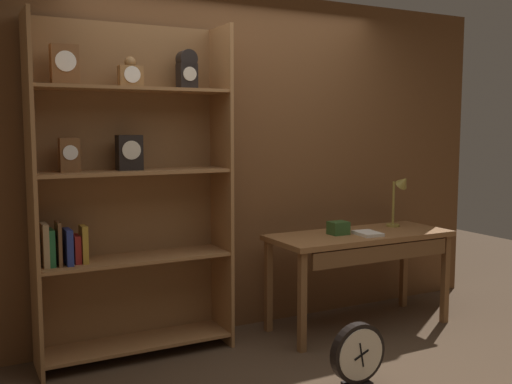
# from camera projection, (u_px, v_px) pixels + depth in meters

# --- Properties ---
(back_wood_panel) EXTENTS (4.80, 0.05, 2.60)m
(back_wood_panel) POSITION_uv_depth(u_px,v_px,m) (233.00, 163.00, 4.55)
(back_wood_panel) COLOR brown
(back_wood_panel) RESTS_ON ground
(bookshelf) EXTENTS (1.32, 0.37, 2.28)m
(bookshelf) POSITION_uv_depth(u_px,v_px,m) (127.00, 190.00, 3.98)
(bookshelf) COLOR #9E6B3D
(bookshelf) RESTS_ON ground
(workbench) EXTENTS (1.46, 0.59, 0.75)m
(workbench) POSITION_uv_depth(u_px,v_px,m) (362.00, 244.00, 4.58)
(workbench) COLOR brown
(workbench) RESTS_ON ground
(desk_lamp) EXTENTS (0.17, 0.18, 0.44)m
(desk_lamp) POSITION_uv_depth(u_px,v_px,m) (400.00, 192.00, 4.84)
(desk_lamp) COLOR olive
(desk_lamp) RESTS_ON workbench
(toolbox_small) EXTENTS (0.14, 0.12, 0.10)m
(toolbox_small) POSITION_uv_depth(u_px,v_px,m) (338.00, 228.00, 4.52)
(toolbox_small) COLOR #2D5123
(toolbox_small) RESTS_ON workbench
(open_repair_manual) EXTENTS (0.18, 0.23, 0.02)m
(open_repair_manual) POSITION_uv_depth(u_px,v_px,m) (368.00, 233.00, 4.49)
(open_repair_manual) COLOR silver
(open_repair_manual) RESTS_ON workbench
(round_clock_large) EXTENTS (0.37, 0.11, 0.41)m
(round_clock_large) POSITION_uv_depth(u_px,v_px,m) (358.00, 355.00, 3.54)
(round_clock_large) COLOR black
(round_clock_large) RESTS_ON ground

